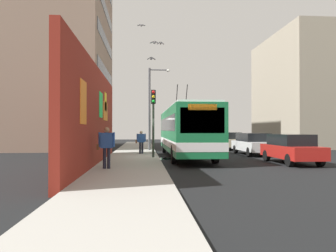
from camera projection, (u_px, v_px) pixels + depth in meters
ground_plane at (159, 159)px, 19.75m from camera, size 80.00×80.00×0.00m
sidewalk_slab at (133, 158)px, 19.62m from camera, size 48.00×3.20×0.15m
graffiti_wall at (95, 117)px, 15.75m from camera, size 14.44×0.32×4.93m
building_far_left at (62, 45)px, 32.02m from camera, size 13.90×8.82×20.70m
building_far_right at (307, 92)px, 34.87m from camera, size 12.61×8.18×12.03m
city_bus at (185, 130)px, 21.13m from camera, size 12.74×2.51×5.04m
parked_car_red at (291, 148)px, 17.13m from camera, size 4.39×1.80×1.58m
parked_car_white at (253, 143)px, 23.09m from camera, size 4.84×1.87×1.58m
parked_car_champagne at (229, 140)px, 29.42m from camera, size 4.76×1.78×1.58m
pedestrian_midblock at (141, 140)px, 22.37m from camera, size 0.22×0.73×1.59m
pedestrian_near_wall at (106, 144)px, 13.69m from camera, size 0.24×0.78×1.78m
traffic_light at (153, 112)px, 19.26m from camera, size 0.49×0.28×4.11m
street_lamp at (152, 103)px, 26.27m from camera, size 0.44×1.79×6.80m
flying_pigeons at (152, 42)px, 21.04m from camera, size 5.12×1.94×3.08m
curbside_puddle at (168, 159)px, 19.97m from camera, size 1.76×1.76×0.00m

